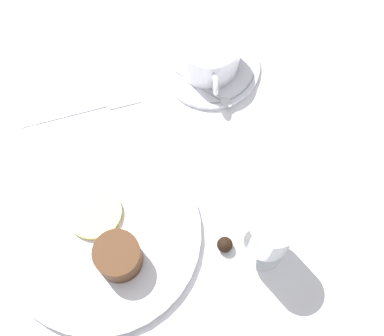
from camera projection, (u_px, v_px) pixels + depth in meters
ground_plane at (120, 240)px, 0.75m from camera, size 3.00×3.00×0.00m
dinner_plate at (101, 234)px, 0.74m from camera, size 0.28×0.28×0.01m
saucer at (211, 65)px, 0.85m from camera, size 0.16×0.16×0.01m
coffee_cup at (210, 53)px, 0.82m from camera, size 0.12×0.09×0.06m
spoon at (210, 92)px, 0.83m from camera, size 0.08×0.08×0.00m
wine_glass at (269, 233)px, 0.67m from camera, size 0.06×0.06×0.13m
fork at (94, 107)px, 0.83m from camera, size 0.04×0.19×0.01m
dessert_cake at (116, 257)px, 0.70m from camera, size 0.06×0.06×0.05m
pineapple_slice at (94, 212)px, 0.75m from camera, size 0.08×0.08×0.01m
chocolate_truffle at (225, 245)px, 0.74m from camera, size 0.02×0.02×0.02m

